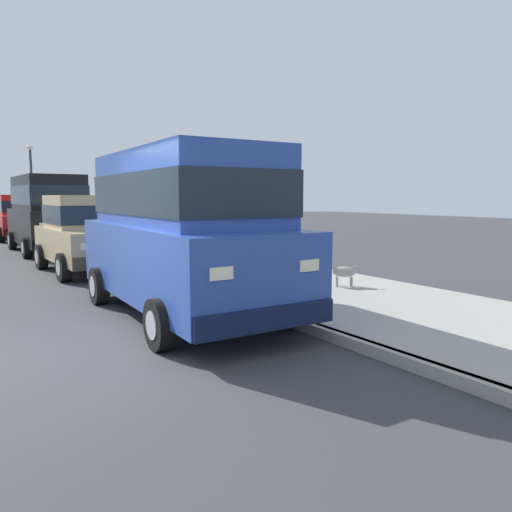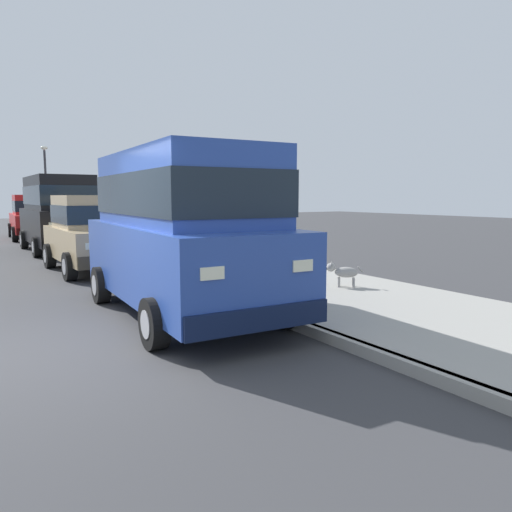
{
  "view_description": "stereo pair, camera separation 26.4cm",
  "coord_description": "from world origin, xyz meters",
  "px_view_note": "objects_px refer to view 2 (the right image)",
  "views": [
    {
      "loc": [
        -0.99,
        -5.98,
        1.85
      ],
      "look_at": [
        3.52,
        0.8,
        0.85
      ],
      "focal_mm": 34.09,
      "sensor_mm": 36.0,
      "label": 1
    },
    {
      "loc": [
        -0.77,
        -6.13,
        1.85
      ],
      "look_at": [
        3.52,
        0.8,
        0.85
      ],
      "focal_mm": 34.09,
      "sensor_mm": 36.0,
      "label": 2
    }
  ],
  "objects_px": {
    "car_tan_hatchback": "(93,232)",
    "car_black_van": "(59,210)",
    "fire_hydrant": "(179,255)",
    "dog_grey": "(343,272)",
    "car_red_sedan": "(34,216)",
    "street_lamp": "(46,177)",
    "car_blue_van": "(182,226)"
  },
  "relations": [
    {
      "from": "car_tan_hatchback",
      "to": "car_black_van",
      "type": "relative_size",
      "value": 0.78
    },
    {
      "from": "fire_hydrant",
      "to": "dog_grey",
      "type": "bearing_deg",
      "value": -64.43
    },
    {
      "from": "fire_hydrant",
      "to": "car_tan_hatchback",
      "type": "bearing_deg",
      "value": 130.25
    },
    {
      "from": "car_black_van",
      "to": "fire_hydrant",
      "type": "relative_size",
      "value": 6.78
    },
    {
      "from": "car_black_van",
      "to": "car_red_sedan",
      "type": "distance_m",
      "value": 5.96
    },
    {
      "from": "street_lamp",
      "to": "fire_hydrant",
      "type": "bearing_deg",
      "value": -89.68
    },
    {
      "from": "car_black_van",
      "to": "dog_grey",
      "type": "bearing_deg",
      "value": -73.11
    },
    {
      "from": "street_lamp",
      "to": "car_tan_hatchback",
      "type": "bearing_deg",
      "value": -94.97
    },
    {
      "from": "car_tan_hatchback",
      "to": "car_red_sedan",
      "type": "bearing_deg",
      "value": 89.61
    },
    {
      "from": "car_blue_van",
      "to": "fire_hydrant",
      "type": "relative_size",
      "value": 6.85
    },
    {
      "from": "car_blue_van",
      "to": "car_black_van",
      "type": "distance_m",
      "value": 10.49
    },
    {
      "from": "car_tan_hatchback",
      "to": "car_black_van",
      "type": "bearing_deg",
      "value": 88.99
    },
    {
      "from": "fire_hydrant",
      "to": "street_lamp",
      "type": "bearing_deg",
      "value": 90.32
    },
    {
      "from": "fire_hydrant",
      "to": "street_lamp",
      "type": "distance_m",
      "value": 18.34
    },
    {
      "from": "car_tan_hatchback",
      "to": "street_lamp",
      "type": "bearing_deg",
      "value": 85.03
    },
    {
      "from": "car_black_van",
      "to": "dog_grey",
      "type": "distance_m",
      "value": 11.11
    },
    {
      "from": "car_tan_hatchback",
      "to": "car_red_sedan",
      "type": "distance_m",
      "value": 11.02
    },
    {
      "from": "car_blue_van",
      "to": "fire_hydrant",
      "type": "height_order",
      "value": "car_blue_van"
    },
    {
      "from": "car_tan_hatchback",
      "to": "car_black_van",
      "type": "height_order",
      "value": "car_black_van"
    },
    {
      "from": "street_lamp",
      "to": "car_red_sedan",
      "type": "bearing_deg",
      "value": -104.13
    },
    {
      "from": "car_black_van",
      "to": "street_lamp",
      "type": "bearing_deg",
      "value": 83.26
    },
    {
      "from": "car_red_sedan",
      "to": "street_lamp",
      "type": "xyz_separation_m",
      "value": [
        1.35,
        5.36,
        1.92
      ]
    },
    {
      "from": "car_black_van",
      "to": "street_lamp",
      "type": "height_order",
      "value": "street_lamp"
    },
    {
      "from": "fire_hydrant",
      "to": "street_lamp",
      "type": "relative_size",
      "value": 0.16
    },
    {
      "from": "car_red_sedan",
      "to": "dog_grey",
      "type": "relative_size",
      "value": 7.62
    },
    {
      "from": "car_black_van",
      "to": "car_tan_hatchback",
      "type": "bearing_deg",
      "value": -91.01
    },
    {
      "from": "dog_grey",
      "to": "car_blue_van",
      "type": "bearing_deg",
      "value": 178.22
    },
    {
      "from": "fire_hydrant",
      "to": "car_black_van",
      "type": "bearing_deg",
      "value": 101.8
    },
    {
      "from": "car_tan_hatchback",
      "to": "street_lamp",
      "type": "relative_size",
      "value": 0.87
    },
    {
      "from": "car_black_van",
      "to": "car_red_sedan",
      "type": "height_order",
      "value": "car_black_van"
    },
    {
      "from": "street_lamp",
      "to": "dog_grey",
      "type": "bearing_deg",
      "value": -85.09
    },
    {
      "from": "car_red_sedan",
      "to": "car_blue_van",
      "type": "bearing_deg",
      "value": -89.98
    }
  ]
}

